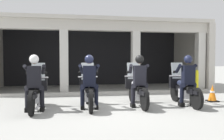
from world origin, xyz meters
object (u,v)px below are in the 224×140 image
Objects in this scene: motorcycle_center_right at (137,90)px; police_officer_far_right at (188,76)px; police_officer_center_right at (139,76)px; traffic_cone_flank at (212,93)px; motorcycle_center_left at (89,91)px; motorcycle_far_left at (36,92)px; motorcycle_far_right at (183,89)px; bollard_kerbside at (197,81)px; police_officer_far_left at (34,78)px; police_officer_center_left at (89,77)px.

motorcycle_center_right is 1.29× the size of police_officer_far_right.
traffic_cone_flank is (2.76, 0.50, -0.65)m from police_officer_center_right.
police_officer_center_right is 1.00× the size of police_officer_far_right.
motorcycle_center_right is at bearing 17.21° from motorcycle_center_left.
traffic_cone_flank is at bearing 13.05° from motorcycle_far_left.
motorcycle_far_right is (3.04, -0.06, 0.00)m from motorcycle_center_left.
police_officer_far_right is 1.58× the size of bollard_kerbside.
motorcycle_far_left is 1.00× the size of motorcycle_center_left.
motorcycle_center_left is 1.29× the size of police_officer_far_right.
motorcycle_center_right is at bearing 100.50° from police_officer_center_right.
motorcycle_far_left is at bearing -174.71° from motorcycle_far_right.
traffic_cone_flank is at bearing 15.17° from motorcycle_center_right.
police_officer_far_left is 1.00× the size of police_officer_center_right.
motorcycle_far_left is 0.52m from police_officer_far_left.
police_officer_center_right is at bearing 17.21° from police_officer_center_left.
bollard_kerbside is at bearing 48.29° from police_officer_center_right.
motorcycle_center_left is 5.42m from bollard_kerbside.
motorcycle_far_right is at bearing 14.32° from motorcycle_center_left.
police_officer_center_left is 2.69× the size of traffic_cone_flank.
police_officer_center_right is at bearing 6.58° from motorcycle_center_left.
motorcycle_center_right is (1.52, 0.05, 0.00)m from motorcycle_center_left.
motorcycle_center_right is (3.04, 0.10, 0.00)m from motorcycle_far_left.
police_officer_far_right is (3.04, -0.06, 0.00)m from police_officer_center_left.
police_officer_far_right is 1.52m from traffic_cone_flank.
police_officer_far_left reaches higher than traffic_cone_flank.
police_officer_center_left is 1.00× the size of police_officer_far_right.
motorcycle_center_left is 1.60m from police_officer_center_right.
bollard_kerbside is (4.89, 2.63, -0.44)m from police_officer_center_left.
motorcycle_far_left and motorcycle_center_left have the same top height.
motorcycle_far_left is at bearing -162.52° from motorcycle_center_left.
bollard_kerbside is (3.37, 2.30, -0.00)m from motorcycle_center_right.
police_officer_center_left is at bearing -74.80° from motorcycle_center_left.
bollard_kerbside is at bearing 32.71° from police_officer_far_left.
police_officer_center_left is at bearing -156.99° from motorcycle_center_right.
police_officer_center_right is 1.52m from police_officer_far_right.
motorcycle_far_left is 6.84m from bollard_kerbside.
motorcycle_center_right is at bearing 170.95° from police_officer_far_right.
motorcycle_center_left is at bearing 105.20° from police_officer_center_left.
motorcycle_center_right is at bearing -178.65° from motorcycle_far_right.
bollard_kerbside reaches higher than traffic_cone_flank.
police_officer_far_right is at bearing -154.06° from traffic_cone_flank.
motorcycle_far_left is 1.00× the size of motorcycle_far_right.
motorcycle_far_right is at bearing -127.47° from bollard_kerbside.
police_officer_center_right is 2.88m from traffic_cone_flank.
police_officer_far_left is 1.00× the size of police_officer_far_right.
motorcycle_far_right is at bearing 19.66° from police_officer_center_left.
motorcycle_center_right is 1.52m from motorcycle_far_right.
bollard_kerbside is at bearing 60.91° from police_officer_far_right.
motorcycle_far_right is (4.56, -0.01, 0.00)m from motorcycle_far_left.
motorcycle_far_right is at bearing 17.39° from police_officer_center_right.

